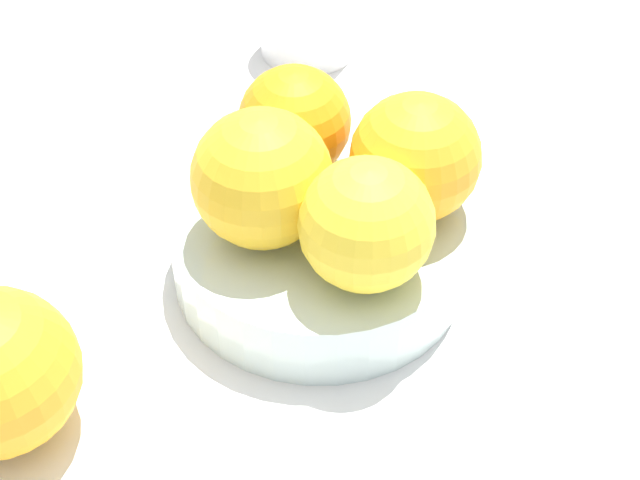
{
  "coord_description": "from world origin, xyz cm",
  "views": [
    {
      "loc": [
        -10.89,
        -35.17,
        38.21
      ],
      "look_at": [
        0.0,
        0.0,
        2.37
      ],
      "focal_mm": 52.48,
      "sensor_mm": 36.0,
      "label": 1
    }
  ],
  "objects_px": {
    "fruit_bowl": "(320,246)",
    "orange_in_bowl_1": "(415,158)",
    "orange_in_bowl_3": "(366,224)",
    "orange_in_bowl_0": "(263,181)",
    "orange_in_bowl_2": "(296,121)",
    "ceramic_cup": "(308,14)"
  },
  "relations": [
    {
      "from": "fruit_bowl",
      "to": "orange_in_bowl_1",
      "type": "height_order",
      "value": "orange_in_bowl_1"
    },
    {
      "from": "fruit_bowl",
      "to": "orange_in_bowl_3",
      "type": "distance_m",
      "value": 0.07
    },
    {
      "from": "fruit_bowl",
      "to": "orange_in_bowl_0",
      "type": "relative_size",
      "value": 2.24
    },
    {
      "from": "orange_in_bowl_2",
      "to": "orange_in_bowl_3",
      "type": "height_order",
      "value": "orange_in_bowl_3"
    },
    {
      "from": "orange_in_bowl_1",
      "to": "orange_in_bowl_2",
      "type": "distance_m",
      "value": 0.07
    },
    {
      "from": "fruit_bowl",
      "to": "orange_in_bowl_1",
      "type": "xyz_separation_m",
      "value": [
        0.05,
        -0.01,
        0.06
      ]
    },
    {
      "from": "ceramic_cup",
      "to": "orange_in_bowl_0",
      "type": "bearing_deg",
      "value": -111.99
    },
    {
      "from": "fruit_bowl",
      "to": "ceramic_cup",
      "type": "distance_m",
      "value": 0.23
    },
    {
      "from": "orange_in_bowl_0",
      "to": "orange_in_bowl_2",
      "type": "xyz_separation_m",
      "value": [
        0.03,
        0.05,
        -0.01
      ]
    },
    {
      "from": "orange_in_bowl_1",
      "to": "orange_in_bowl_2",
      "type": "xyz_separation_m",
      "value": [
        -0.05,
        0.05,
        -0.0
      ]
    },
    {
      "from": "orange_in_bowl_2",
      "to": "ceramic_cup",
      "type": "xyz_separation_m",
      "value": [
        0.06,
        0.17,
        -0.04
      ]
    },
    {
      "from": "orange_in_bowl_1",
      "to": "orange_in_bowl_0",
      "type": "bearing_deg",
      "value": 177.41
    },
    {
      "from": "ceramic_cup",
      "to": "fruit_bowl",
      "type": "bearing_deg",
      "value": -104.94
    },
    {
      "from": "fruit_bowl",
      "to": "orange_in_bowl_3",
      "type": "height_order",
      "value": "orange_in_bowl_3"
    },
    {
      "from": "orange_in_bowl_2",
      "to": "orange_in_bowl_3",
      "type": "xyz_separation_m",
      "value": [
        0.01,
        -0.09,
        0.0
      ]
    },
    {
      "from": "fruit_bowl",
      "to": "orange_in_bowl_3",
      "type": "xyz_separation_m",
      "value": [
        0.01,
        -0.04,
        0.05
      ]
    },
    {
      "from": "fruit_bowl",
      "to": "ceramic_cup",
      "type": "height_order",
      "value": "ceramic_cup"
    },
    {
      "from": "orange_in_bowl_1",
      "to": "orange_in_bowl_3",
      "type": "bearing_deg",
      "value": -135.83
    },
    {
      "from": "orange_in_bowl_3",
      "to": "fruit_bowl",
      "type": "bearing_deg",
      "value": 102.0
    },
    {
      "from": "orange_in_bowl_0",
      "to": "orange_in_bowl_1",
      "type": "xyz_separation_m",
      "value": [
        0.08,
        -0.0,
        -0.0
      ]
    },
    {
      "from": "orange_in_bowl_3",
      "to": "orange_in_bowl_2",
      "type": "bearing_deg",
      "value": 95.41
    },
    {
      "from": "fruit_bowl",
      "to": "orange_in_bowl_2",
      "type": "height_order",
      "value": "orange_in_bowl_2"
    }
  ]
}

